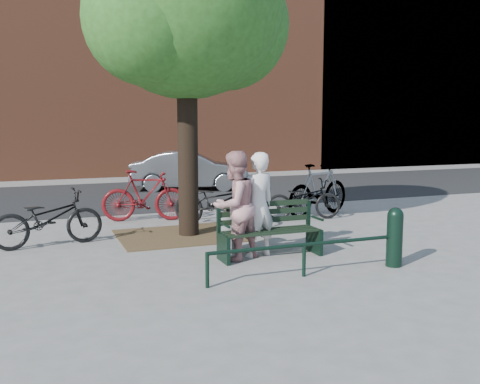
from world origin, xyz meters
name	(u,v)px	position (x,y,z in m)	size (l,w,h in m)	color
ground	(270,257)	(0.00, 0.00, 0.00)	(90.00, 90.00, 0.00)	gray
dirt_pit	(179,235)	(-1.00, 2.20, 0.01)	(2.40, 2.00, 0.02)	brown
road	(159,194)	(0.00, 8.50, 0.01)	(40.00, 7.00, 0.01)	black
townhouse_row	(121,28)	(0.17, 16.00, 6.25)	(45.00, 4.00, 14.00)	brown
park_bench	(268,229)	(0.00, 0.08, 0.48)	(1.74, 0.54, 0.97)	black
guard_railing	(304,250)	(0.00, -1.20, 0.40)	(3.06, 0.06, 0.51)	black
street_tree	(189,8)	(-0.75, 2.20, 4.42)	(4.20, 3.80, 6.50)	black
person_left	(258,205)	(-0.17, 0.15, 0.89)	(0.65, 0.43, 1.78)	silver
person_right	(234,206)	(-0.61, 0.10, 0.90)	(0.88, 0.68, 1.81)	tan
bollard	(395,235)	(1.60, -1.21, 0.50)	(0.25, 0.25, 0.94)	black
litter_bin	(230,229)	(-0.51, 0.60, 0.41)	(0.39, 0.39, 0.81)	gray
bicycle_a	(48,219)	(-3.46, 2.20, 0.52)	(0.69, 1.97, 1.04)	black
bicycle_b	(145,196)	(-1.31, 4.06, 0.59)	(0.55, 1.96, 1.18)	#510B0E
bicycle_c	(217,202)	(0.02, 2.87, 0.53)	(0.71, 2.03, 1.06)	black
bicycle_d	(319,190)	(2.73, 3.19, 0.64)	(0.60, 2.13, 1.28)	gray
bicycle_e	(303,199)	(2.16, 2.90, 0.47)	(0.63, 1.81, 0.95)	black
parked_car	(190,171)	(1.20, 9.08, 0.64)	(1.36, 3.90, 1.28)	slate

